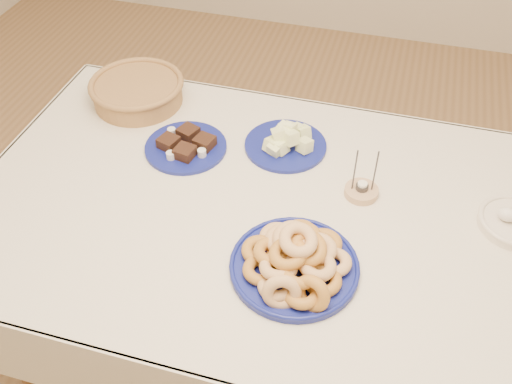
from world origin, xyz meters
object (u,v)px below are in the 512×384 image
(dining_table, at_px, (261,230))
(wicker_basket, at_px, (137,91))
(donut_platter, at_px, (295,261))
(melon_plate, at_px, (286,141))
(candle_holder, at_px, (361,191))
(brownie_plate, at_px, (186,146))

(dining_table, distance_m, wicker_basket, 0.69)
(donut_platter, distance_m, wicker_basket, 0.91)
(dining_table, xyz_separation_m, donut_platter, (0.15, -0.21, 0.15))
(melon_plate, relative_size, candle_holder, 1.97)
(brownie_plate, xyz_separation_m, candle_holder, (0.57, -0.06, 0.00))
(brownie_plate, xyz_separation_m, wicker_basket, (-0.25, 0.20, 0.03))
(melon_plate, height_order, candle_holder, candle_holder)
(donut_platter, bearing_deg, wicker_basket, 140.00)
(wicker_basket, bearing_deg, dining_table, -34.59)
(donut_platter, relative_size, melon_plate, 1.12)
(dining_table, relative_size, wicker_basket, 4.33)
(melon_plate, distance_m, wicker_basket, 0.57)
(brownie_plate, height_order, wicker_basket, wicker_basket)
(candle_holder, bearing_deg, wicker_basket, 162.69)
(melon_plate, bearing_deg, dining_table, -91.64)
(brownie_plate, relative_size, wicker_basket, 0.83)
(dining_table, xyz_separation_m, wicker_basket, (-0.55, 0.38, 0.15))
(dining_table, height_order, brownie_plate, brownie_plate)
(dining_table, height_order, donut_platter, donut_platter)
(melon_plate, relative_size, brownie_plate, 0.99)
(dining_table, relative_size, donut_platter, 4.69)
(donut_platter, xyz_separation_m, candle_holder, (0.12, 0.33, -0.02))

